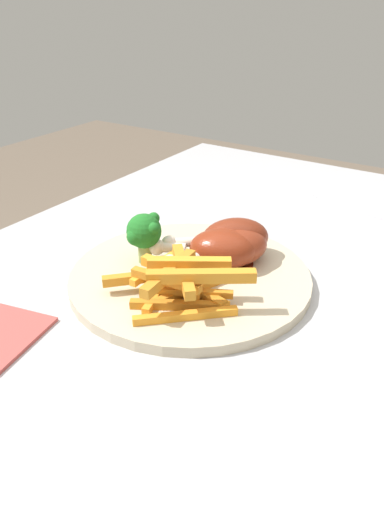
{
  "coord_description": "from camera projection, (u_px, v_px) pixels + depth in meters",
  "views": [
    {
      "loc": [
        -0.43,
        -0.26,
        1.06
      ],
      "look_at": [
        0.0,
        0.02,
        0.79
      ],
      "focal_mm": 35.66,
      "sensor_mm": 36.0,
      "label": 1
    }
  ],
  "objects": [
    {
      "name": "dinner_plate",
      "position": [
        192.0,
        276.0,
        0.59
      ],
      "size": [
        0.28,
        0.28,
        0.01
      ],
      "primitive_type": "cylinder",
      "color": "beige",
      "rests_on": "dining_table"
    },
    {
      "name": "chicken_drumstick_near",
      "position": [
        231.0,
        249.0,
        0.59
      ],
      "size": [
        0.13,
        0.1,
        0.04
      ],
      "color": "#611E10",
      "rests_on": "dinner_plate"
    },
    {
      "name": "chicken_drumstick_extra",
      "position": [
        219.0,
        249.0,
        0.59
      ],
      "size": [
        0.09,
        0.13,
        0.05
      ],
      "color": "#5D1B0D",
      "rests_on": "dinner_plate"
    },
    {
      "name": "broccoli_floret_front",
      "position": [
        144.0,
        232.0,
        0.59
      ],
      "size": [
        0.05,
        0.04,
        0.06
      ],
      "color": "#909E56",
      "rests_on": "dinner_plate"
    },
    {
      "name": "chicken_drumstick_far",
      "position": [
        230.0,
        238.0,
        0.61
      ],
      "size": [
        0.11,
        0.11,
        0.05
      ],
      "color": "#551A0E",
      "rests_on": "dinner_plate"
    },
    {
      "name": "fork",
      "position": [
        366.0,
        212.0,
        0.77
      ],
      "size": [
        0.06,
        0.19,
        0.0
      ],
      "primitive_type": "cube",
      "rotation": [
        0.0,
        0.0,
        1.29
      ],
      "color": "silver",
      "rests_on": "dining_table"
    },
    {
      "name": "dining_table",
      "position": [
        205.0,
        377.0,
        0.64
      ],
      "size": [
        1.03,
        0.65,
        0.76
      ],
      "color": "#B7B7BC",
      "rests_on": "ground_plane"
    },
    {
      "name": "carrot_fries_pile",
      "position": [
        179.0,
        281.0,
        0.53
      ],
      "size": [
        0.13,
        0.16,
        0.05
      ],
      "color": "orange",
      "rests_on": "dinner_plate"
    }
  ]
}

